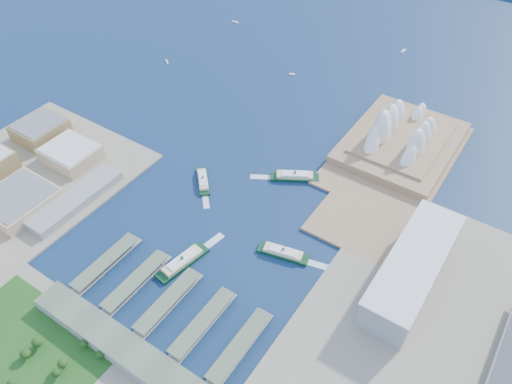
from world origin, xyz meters
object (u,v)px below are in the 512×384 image
Objects in this scene: ferry_b at (295,175)px; ferry_c at (182,261)px; ferry_a at (203,179)px; ferry_d at (283,251)px; toaster_building at (412,269)px; opera_house at (405,127)px.

ferry_c is at bearing -39.47° from ferry_b.
ferry_a is 146.21m from ferry_d.
ferry_b is (-173.75, 69.55, -14.93)m from toaster_building.
toaster_building is (90.00, -200.00, -11.50)m from opera_house.
ferry_a is 0.90× the size of ferry_d.
ferry_a is at bearing -130.94° from opera_house.
ferry_d is at bearing -161.64° from toaster_building.
opera_house is at bearing 5.34° from ferry_a.
ferry_a is 112.06m from ferry_b.
ferry_a is 0.81× the size of ferry_c.
ferry_c is at bearing -104.88° from ferry_a.
opera_house is 3.05× the size of ferry_b.
ferry_b is 180.91m from ferry_c.
toaster_building reaches higher than ferry_b.
ferry_b is 0.97× the size of ferry_c.
opera_house is 264.67m from ferry_a.
toaster_building is 129.87m from ferry_d.
ferry_d is (140.11, -41.77, 0.53)m from ferry_a.
ferry_b is (-83.75, -130.45, -26.43)m from opera_house.
ferry_d is at bearing -5.58° from ferry_b.
ferry_a is 125.96m from ferry_c.
toaster_building is 2.54× the size of ferry_c.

